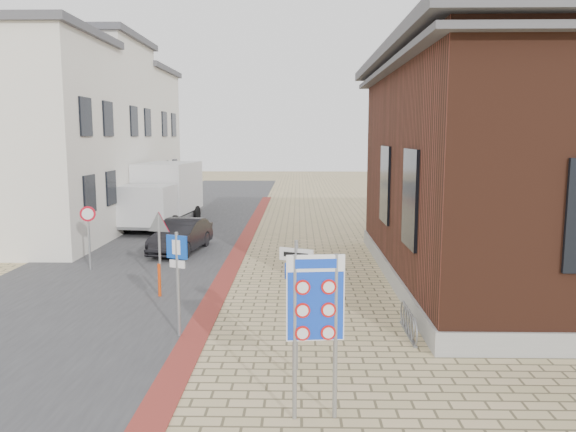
% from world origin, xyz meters
% --- Properties ---
extents(ground, '(120.00, 120.00, 0.00)m').
position_xyz_m(ground, '(0.00, 0.00, 0.00)').
color(ground, tan).
rests_on(ground, ground).
extents(road_strip, '(7.00, 60.00, 0.02)m').
position_xyz_m(road_strip, '(-5.50, 15.00, 0.01)').
color(road_strip, '#38383A').
rests_on(road_strip, ground).
extents(curb_strip, '(0.60, 40.00, 0.02)m').
position_xyz_m(curb_strip, '(-2.00, 10.00, 0.01)').
color(curb_strip, maroon).
rests_on(curb_strip, ground).
extents(townhouse_near, '(7.40, 6.40, 8.30)m').
position_xyz_m(townhouse_near, '(-10.99, 12.00, 4.17)').
color(townhouse_near, silver).
rests_on(townhouse_near, ground).
extents(townhouse_mid, '(7.40, 6.40, 9.10)m').
position_xyz_m(townhouse_mid, '(-10.99, 18.00, 4.57)').
color(townhouse_mid, silver).
rests_on(townhouse_mid, ground).
extents(townhouse_far, '(7.40, 6.40, 8.30)m').
position_xyz_m(townhouse_far, '(-10.99, 24.00, 4.17)').
color(townhouse_far, silver).
rests_on(townhouse_far, ground).
extents(bike_rack, '(0.08, 1.80, 0.60)m').
position_xyz_m(bike_rack, '(2.65, 2.20, 0.26)').
color(bike_rack, slate).
rests_on(bike_rack, ground).
extents(sedan, '(1.86, 3.91, 1.24)m').
position_xyz_m(sedan, '(-4.14, 10.92, 0.62)').
color(sedan, black).
rests_on(sedan, ground).
extents(box_truck, '(2.94, 6.02, 3.04)m').
position_xyz_m(box_truck, '(-6.19, 16.74, 1.57)').
color(box_truck, slate).
rests_on(box_truck, ground).
extents(border_sign, '(0.88, 0.13, 2.57)m').
position_xyz_m(border_sign, '(0.50, -1.50, 1.84)').
color(border_sign, gray).
rests_on(border_sign, ground).
extents(essen_sign, '(0.62, 0.30, 2.44)m').
position_xyz_m(essen_sign, '(0.21, 0.30, 1.62)').
color(essen_sign, gray).
rests_on(essen_sign, ground).
extents(parking_sign, '(0.48, 0.23, 2.29)m').
position_xyz_m(parking_sign, '(-2.34, 2.00, 1.55)').
color(parking_sign, gray).
rests_on(parking_sign, ground).
extents(yield_sign, '(0.75, 0.27, 2.15)m').
position_xyz_m(yield_sign, '(-3.72, 5.99, 1.62)').
color(yield_sign, gray).
rests_on(yield_sign, ground).
extents(speed_sign, '(0.49, 0.14, 2.09)m').
position_xyz_m(speed_sign, '(-6.50, 8.00, 1.38)').
color(speed_sign, gray).
rests_on(speed_sign, ground).
extents(bollard, '(0.11, 0.11, 0.91)m').
position_xyz_m(bollard, '(-3.50, 5.00, 0.46)').
color(bollard, '#D63E0B').
rests_on(bollard, ground).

